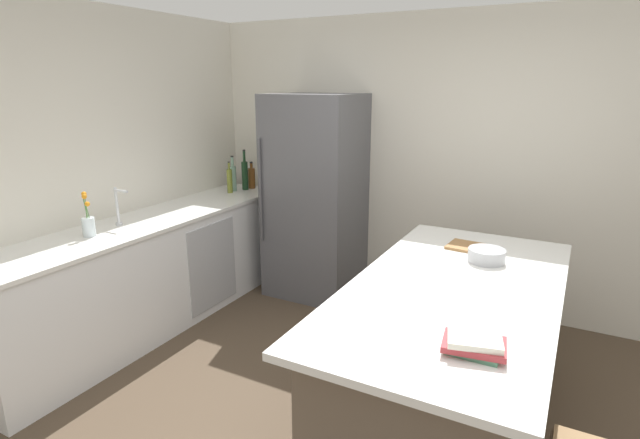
{
  "coord_description": "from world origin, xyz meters",
  "views": [
    {
      "loc": [
        1.0,
        -2.15,
        2.01
      ],
      "look_at": [
        -0.71,
        1.04,
        1.0
      ],
      "focal_mm": 27.68,
      "sensor_mm": 36.0,
      "label": 1
    }
  ],
  "objects": [
    {
      "name": "wall_rear",
      "position": [
        0.0,
        2.25,
        1.3
      ],
      "size": [
        6.0,
        0.1,
        2.6
      ],
      "primitive_type": "cube",
      "color": "silver",
      "rests_on": "ground_plane"
    },
    {
      "name": "wall_left",
      "position": [
        -2.45,
        0.0,
        1.3
      ],
      "size": [
        0.1,
        6.0,
        2.6
      ],
      "primitive_type": "cube",
      "color": "silver",
      "rests_on": "ground_plane"
    },
    {
      "name": "counter_run_left",
      "position": [
        -2.08,
        0.62,
        0.47
      ],
      "size": [
        0.67,
        3.0,
        0.93
      ],
      "color": "white",
      "rests_on": "ground_plane"
    },
    {
      "name": "kitchen_island",
      "position": [
        0.46,
        0.47,
        0.46
      ],
      "size": [
        1.1,
        2.21,
        0.91
      ],
      "color": "brown",
      "rests_on": "ground_plane"
    },
    {
      "name": "refrigerator",
      "position": [
        -1.2,
        1.85,
        0.96
      ],
      "size": [
        0.82,
        0.73,
        1.91
      ],
      "color": "#56565B",
      "rests_on": "ground_plane"
    },
    {
      "name": "sink_faucet",
      "position": [
        -2.13,
        0.37,
        1.09
      ],
      "size": [
        0.15,
        0.05,
        0.3
      ],
      "color": "silver",
      "rests_on": "counter_run_left"
    },
    {
      "name": "flower_vase",
      "position": [
        -2.09,
        0.07,
        1.03
      ],
      "size": [
        0.09,
        0.09,
        0.33
      ],
      "color": "silver",
      "rests_on": "counter_run_left"
    },
    {
      "name": "whiskey_bottle",
      "position": [
        -2.04,
        2.0,
        1.04
      ],
      "size": [
        0.07,
        0.07,
        0.28
      ],
      "color": "brown",
      "rests_on": "counter_run_left"
    },
    {
      "name": "wine_bottle",
      "position": [
        -2.06,
        1.91,
        1.09
      ],
      "size": [
        0.06,
        0.06,
        0.41
      ],
      "color": "#19381E",
      "rests_on": "counter_run_left"
    },
    {
      "name": "gin_bottle",
      "position": [
        -2.14,
        1.81,
        1.07
      ],
      "size": [
        0.07,
        0.07,
        0.36
      ],
      "color": "#8CB79E",
      "rests_on": "counter_run_left"
    },
    {
      "name": "olive_oil_bottle",
      "position": [
        -2.11,
        1.71,
        1.06
      ],
      "size": [
        0.05,
        0.05,
        0.32
      ],
      "color": "olive",
      "rests_on": "counter_run_left"
    },
    {
      "name": "cookbook_stack",
      "position": [
        0.7,
        -0.2,
        0.95
      ],
      "size": [
        0.28,
        0.23,
        0.08
      ],
      "color": "#4C7F60",
      "rests_on": "kitchen_island"
    },
    {
      "name": "mixing_bowl",
      "position": [
        0.54,
        0.95,
        0.95
      ],
      "size": [
        0.23,
        0.23,
        0.08
      ],
      "color": "#B2B5BA",
      "rests_on": "kitchen_island"
    },
    {
      "name": "cutting_board",
      "position": [
        0.39,
        1.17,
        0.92
      ],
      "size": [
        0.31,
        0.25,
        0.02
      ],
      "color": "#9E7042",
      "rests_on": "kitchen_island"
    }
  ]
}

